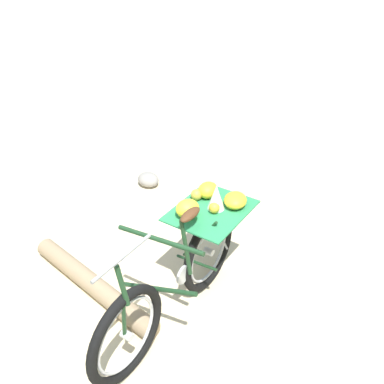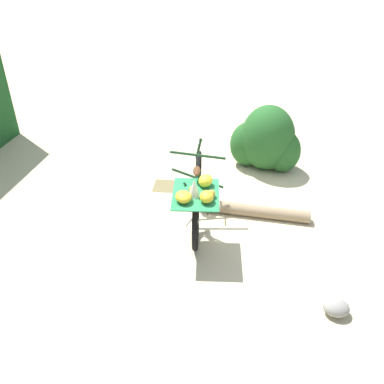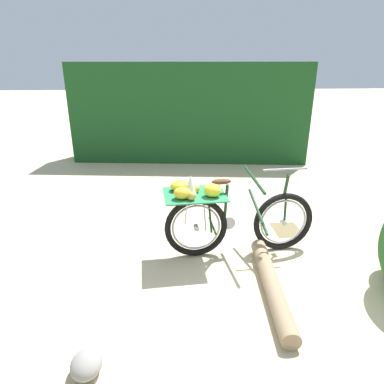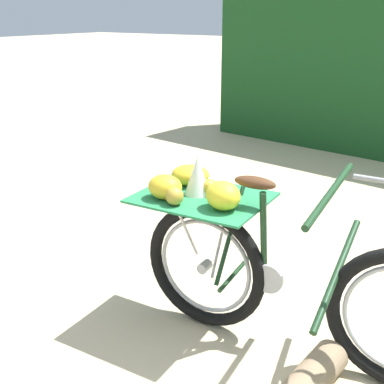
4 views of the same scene
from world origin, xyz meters
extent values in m
plane|color=beige|center=(0.00, 0.00, 0.00)|extent=(60.00, 60.00, 0.00)
cube|color=#19471E|center=(-4.44, -0.50, 1.09)|extent=(1.54, 5.38, 2.19)
torus|color=black|center=(-0.10, 0.30, 0.36)|extent=(0.12, 0.73, 0.73)
torus|color=#B7B7BC|center=(-0.10, 0.30, 0.36)|extent=(0.06, 0.57, 0.57)
cylinder|color=#B7B7BC|center=(-0.10, 0.30, 0.36)|extent=(0.08, 0.06, 0.06)
torus|color=black|center=(-0.04, -0.74, 0.36)|extent=(0.12, 0.73, 0.73)
torus|color=#B7B7BC|center=(-0.04, -0.74, 0.36)|extent=(0.06, 0.57, 0.57)
cylinder|color=#B7B7BC|center=(-0.04, -0.74, 0.36)|extent=(0.08, 0.06, 0.06)
cylinder|color=#19381E|center=(-0.08, -0.02, 0.53)|extent=(0.70, 0.08, 0.30)
cylinder|color=#19381E|center=(-0.08, -0.09, 0.92)|extent=(0.71, 0.08, 0.11)
cylinder|color=#19381E|center=(-0.06, -0.40, 0.64)|extent=(0.12, 0.04, 0.49)
cylinder|color=#19381E|center=(-0.05, -0.55, 0.38)|extent=(0.38, 0.05, 0.05)
cylinder|color=#19381E|center=(-0.05, -0.59, 0.59)|extent=(0.32, 0.04, 0.47)
cylinder|color=#19381E|center=(-0.10, 0.31, 0.52)|extent=(0.05, 0.03, 0.30)
cylinder|color=#19381E|center=(-0.10, 0.29, 0.81)|extent=(0.10, 0.04, 0.30)
cylinder|color=gray|center=(-0.10, 0.26, 1.02)|extent=(0.06, 0.52, 0.02)
ellipsoid|color=#4C2D19|center=(-0.05, -0.46, 0.91)|extent=(0.10, 0.23, 0.06)
cylinder|color=#B7B7BC|center=(-0.06, -0.36, 0.40)|extent=(0.03, 0.16, 0.16)
cylinder|color=#B7B7BC|center=(-0.04, -0.65, 0.56)|extent=(0.20, 0.03, 0.39)
cylinder|color=#B7B7BC|center=(-0.03, -0.86, 0.56)|extent=(0.24, 0.03, 0.39)
cube|color=brown|center=(-0.03, -0.76, 0.76)|extent=(0.48, 0.63, 0.02)
cube|color=#287F4C|center=(-0.03, -0.76, 0.78)|extent=(0.58, 0.71, 0.01)
ellipsoid|color=yellow|center=(0.06, -0.58, 0.85)|extent=(0.22, 0.24, 0.14)
ellipsoid|color=gold|center=(0.10, -0.91, 0.85)|extent=(0.17, 0.19, 0.13)
ellipsoid|color=gold|center=(-0.16, -0.92, 0.84)|extent=(0.25, 0.27, 0.11)
sphere|color=#B29333|center=(0.15, -0.81, 0.83)|extent=(0.09, 0.09, 0.09)
sphere|color=gold|center=(-0.08, -0.75, 0.82)|extent=(0.09, 0.09, 0.09)
cone|color=white|center=(-0.05, -0.80, 0.89)|extent=(0.15, 0.15, 0.21)
cylinder|color=#937A5B|center=(0.70, -0.06, 0.08)|extent=(1.52, 0.31, 0.17)
ellipsoid|color=gray|center=(1.52, -1.68, 0.08)|extent=(0.27, 0.23, 0.17)
cube|color=olive|center=(-0.59, 0.56, 0.00)|extent=(0.44, 0.36, 0.01)
camera|label=1|loc=(-1.63, 1.59, 2.72)|focal=40.30mm
camera|label=2|loc=(0.36, -4.79, 3.50)|focal=39.44mm
camera|label=3|loc=(3.40, -1.07, 2.10)|focal=31.32mm
camera|label=4|loc=(2.09, 0.59, 1.72)|focal=47.21mm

